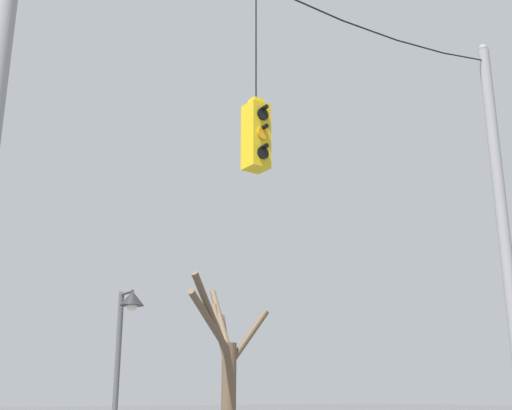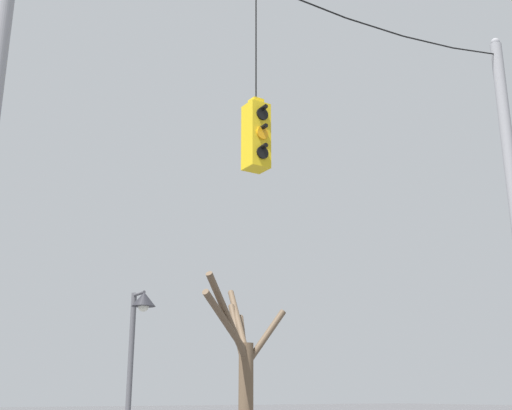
# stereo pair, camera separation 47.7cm
# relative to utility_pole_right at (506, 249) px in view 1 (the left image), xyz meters

# --- Properties ---
(utility_pole_right) EXTENTS (0.25, 0.25, 9.50)m
(utility_pole_right) POSITION_rel_utility_pole_right_xyz_m (0.00, 0.00, 0.00)
(utility_pole_right) COLOR gray
(utility_pole_right) RESTS_ON ground_plane
(traffic_light_over_intersection) EXTENTS (0.34, 0.46, 3.36)m
(traffic_light_over_intersection) POSITION_rel_utility_pole_right_xyz_m (-6.34, -0.01, 1.00)
(traffic_light_over_intersection) COLOR yellow
(street_lamp) EXTENTS (0.51, 0.88, 4.02)m
(street_lamp) POSITION_rel_utility_pole_right_xyz_m (-5.99, 5.24, -1.62)
(street_lamp) COLOR #515156
(street_lamp) RESTS_ON ground_plane
(bare_tree) EXTENTS (3.36, 3.44, 5.08)m
(bare_tree) POSITION_rel_utility_pole_right_xyz_m (-1.65, 8.08, -2.10)
(bare_tree) COLOR brown
(bare_tree) RESTS_ON ground_plane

